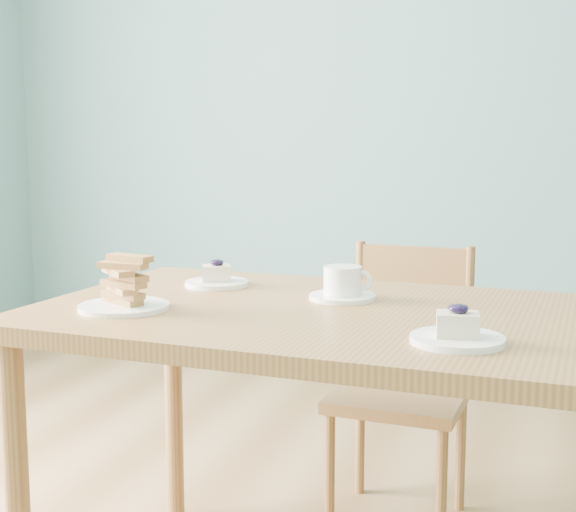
{
  "coord_description": "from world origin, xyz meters",
  "views": [
    {
      "loc": [
        0.39,
        -1.49,
        1.12
      ],
      "look_at": [
        -0.17,
        0.24,
        0.86
      ],
      "focal_mm": 50.0,
      "sensor_mm": 36.0,
      "label": 1
    }
  ],
  "objects": [
    {
      "name": "cheesecake_plate_near",
      "position": [
        0.24,
        -0.02,
        0.77
      ],
      "size": [
        0.18,
        0.18,
        0.07
      ],
      "rotation": [
        0.0,
        0.0,
        0.14
      ],
      "color": "white",
      "rests_on": "dining_table"
    },
    {
      "name": "dining_table",
      "position": [
        -0.01,
        0.19,
        0.68
      ],
      "size": [
        1.45,
        0.88,
        0.75
      ],
      "rotation": [
        0.0,
        0.0,
        -0.06
      ],
      "color": "olive",
      "rests_on": "ground"
    },
    {
      "name": "room",
      "position": [
        0.0,
        0.0,
        1.35
      ],
      "size": [
        5.01,
        5.01,
        2.71
      ],
      "color": "#987047",
      "rests_on": "ground"
    },
    {
      "name": "biscotti_plate",
      "position": [
        -0.5,
        0.05,
        0.8
      ],
      "size": [
        0.2,
        0.2,
        0.12
      ],
      "rotation": [
        0.0,
        0.0,
        -0.41
      ],
      "color": "white",
      "rests_on": "dining_table"
    },
    {
      "name": "coffee_cup",
      "position": [
        -0.06,
        0.32,
        0.79
      ],
      "size": [
        0.16,
        0.16,
        0.08
      ],
      "rotation": [
        0.0,
        0.0,
        0.14
      ],
      "color": "white",
      "rests_on": "dining_table"
    },
    {
      "name": "cheesecake_plate_far",
      "position": [
        -0.42,
        0.39,
        0.77
      ],
      "size": [
        0.16,
        0.16,
        0.07
      ],
      "rotation": [
        0.0,
        0.0,
        0.42
      ],
      "color": "white",
      "rests_on": "dining_table"
    },
    {
      "name": "dining_chair",
      "position": [
        0.0,
        0.79,
        0.42
      ],
      "size": [
        0.4,
        0.38,
        0.82
      ],
      "rotation": [
        0.0,
        0.0,
        -0.07
      ],
      "color": "olive",
      "rests_on": "ground"
    }
  ]
}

